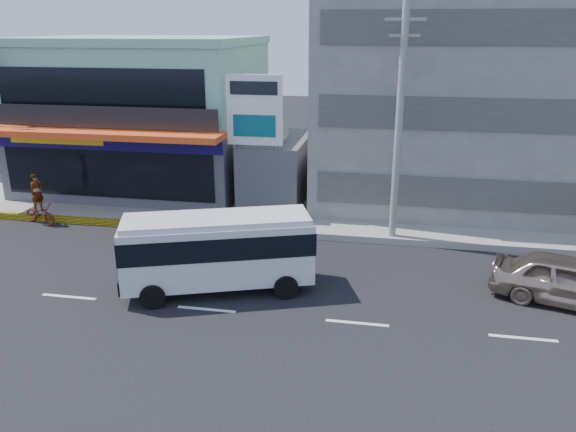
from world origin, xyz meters
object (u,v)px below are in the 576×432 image
object	(u,v)px
satellite_dish	(274,140)
minibus	(218,247)
utility_pole_near	(399,124)
motorcycle_rider	(39,207)
concrete_building	(480,66)
sedan	(568,280)
shop_building	(146,118)
billboard	(255,118)

from	to	relation	value
satellite_dish	minibus	size ratio (longest dim) A/B	0.22
utility_pole_near	motorcycle_rider	xyz separation A→B (m)	(-16.49, -0.60, -4.35)
concrete_building	satellite_dish	size ratio (longest dim) A/B	10.67
concrete_building	sedan	world-z (taller)	concrete_building
minibus	motorcycle_rider	bearing A→B (deg)	153.17
shop_building	sedan	bearing A→B (deg)	-29.54
minibus	concrete_building	bearing A→B (deg)	53.44
satellite_dish	billboard	distance (m)	2.31
utility_pole_near	satellite_dish	bearing A→B (deg)	149.04
concrete_building	minibus	xyz separation A→B (m)	(-10.01, -13.50, -5.35)
sedan	shop_building	bearing A→B (deg)	77.81
shop_building	utility_pole_near	xyz separation A→B (m)	(14.00, -6.55, 1.15)
utility_pole_near	minibus	bearing A→B (deg)	-135.54
concrete_building	billboard	xyz separation A→B (m)	(-10.50, -5.80, -2.07)
minibus	sedan	world-z (taller)	minibus
billboard	minibus	size ratio (longest dim) A/B	1.00
concrete_building	minibus	bearing A→B (deg)	-126.56
shop_building	utility_pole_near	size ratio (longest dim) A/B	1.24
concrete_building	minibus	size ratio (longest dim) A/B	2.31
satellite_dish	billboard	xyz separation A→B (m)	(-0.50, -1.80, 1.35)
utility_pole_near	sedan	bearing A→B (deg)	-38.78
sedan	motorcycle_rider	xyz separation A→B (m)	(-22.35, 4.11, -0.03)
billboard	utility_pole_near	bearing A→B (deg)	-15.48
concrete_building	motorcycle_rider	xyz separation A→B (m)	(-20.49, -8.20, -6.20)
concrete_building	sedan	distance (m)	13.89
shop_building	sedan	size ratio (longest dim) A/B	2.53
minibus	sedan	size ratio (longest dim) A/B	1.41
shop_building	motorcycle_rider	size ratio (longest dim) A/B	5.11
satellite_dish	sedan	world-z (taller)	satellite_dish
billboard	minibus	xyz separation A→B (m)	(0.49, -7.70, -3.28)
minibus	shop_building	bearing A→B (deg)	122.69
sedan	satellite_dish	bearing A→B (deg)	72.33
concrete_building	motorcycle_rider	bearing A→B (deg)	-158.19
shop_building	minibus	size ratio (longest dim) A/B	1.79
concrete_building	billboard	size ratio (longest dim) A/B	2.32
satellite_dish	sedan	xyz separation A→B (m)	(11.86, -8.31, -2.74)
satellite_dish	utility_pole_near	bearing A→B (deg)	-30.96
billboard	minibus	world-z (taller)	billboard
concrete_building	minibus	world-z (taller)	concrete_building
billboard	motorcycle_rider	bearing A→B (deg)	-166.49
billboard	motorcycle_rider	world-z (taller)	billboard
satellite_dish	motorcycle_rider	bearing A→B (deg)	-158.18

